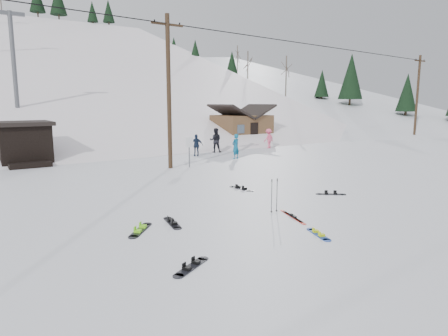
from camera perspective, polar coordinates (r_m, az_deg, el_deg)
ground at (r=12.42m, az=14.43°, el=-9.61°), size 200.00×200.00×0.00m
ski_slope at (r=65.24m, az=-25.79°, el=-5.72°), size 60.00×85.24×65.97m
ridge_right at (r=75.83m, az=4.43°, el=-2.00°), size 45.66×93.98×54.59m
treeline_right at (r=67.08m, az=7.55°, el=5.94°), size 20.00×60.00×10.00m
treeline_crest at (r=94.12m, az=-29.34°, el=5.80°), size 50.00×6.00×10.00m
utility_pole at (r=24.24m, az=-7.89°, el=10.98°), size 2.00×0.26×9.00m
utility_pole_right at (r=49.53m, az=25.89°, el=9.30°), size 2.00×0.26×9.00m
trail_sign at (r=24.53m, az=-4.97°, el=3.04°), size 0.50×0.09×1.85m
lift_hut at (r=28.94m, az=-26.68°, el=3.22°), size 3.40×4.10×2.75m
lift_tower_near at (r=38.13m, az=-27.91°, el=14.19°), size 2.20×0.36×8.00m
cabin at (r=39.75m, az=2.52°, el=5.81°), size 5.39×4.40×3.77m
hero_snowboard at (r=12.61m, az=13.35°, el=-9.17°), size 0.59×1.23×0.09m
hero_skis at (r=14.27m, az=9.77°, el=-6.83°), size 0.68×1.78×0.10m
ski_poles at (r=14.60m, az=7.20°, el=-3.90°), size 0.35×0.09×1.26m
board_scatter_a at (r=10.05m, az=-4.69°, el=-13.84°), size 1.29×0.83×0.10m
board_scatter_b at (r=13.48m, az=-7.40°, el=-7.74°), size 0.53×1.47×0.10m
board_scatter_c at (r=12.92m, az=-11.86°, el=-8.63°), size 1.18×1.25×0.11m
board_scatter_d at (r=18.04m, az=15.01°, el=-3.60°), size 1.08×0.92×0.09m
board_scatter_f at (r=18.53m, az=2.47°, el=-2.92°), size 0.38×1.55×0.11m
skier_teal at (r=28.23m, az=1.67°, el=3.11°), size 0.74×0.58×1.77m
skier_dark at (r=31.81m, az=-1.23°, el=3.98°), size 1.19×1.13×1.94m
skier_pink at (r=34.99m, az=6.40°, el=4.21°), size 1.17×0.79×1.69m
skier_navy at (r=29.66m, az=-3.95°, el=3.26°), size 1.03×0.76×1.63m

